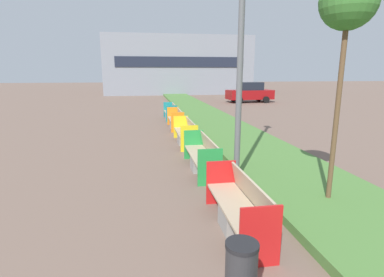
{
  "coord_description": "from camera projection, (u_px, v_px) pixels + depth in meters",
  "views": [
    {
      "loc": [
        -0.67,
        3.27,
        2.74
      ],
      "look_at": [
        0.9,
        12.81,
        0.6
      ],
      "focal_mm": 28.0,
      "sensor_mm": 36.0,
      "label": 1
    }
  ],
  "objects": [
    {
      "name": "planter_grass_strip",
      "position": [
        267.0,
        157.0,
        9.6
      ],
      "size": [
        2.8,
        120.0,
        0.18
      ],
      "color": "#4C7A38",
      "rests_on": "ground"
    },
    {
      "name": "bench_green_frame",
      "position": [
        202.0,
        158.0,
        8.49
      ],
      "size": [
        0.65,
        2.44,
        0.94
      ],
      "color": "gray",
      "rests_on": "ground"
    },
    {
      "name": "bench_teal_frame",
      "position": [
        171.0,
        113.0,
        17.72
      ],
      "size": [
        0.65,
        1.95,
        0.94
      ],
      "color": "gray",
      "rests_on": "ground"
    },
    {
      "name": "parked_car_distant",
      "position": [
        250.0,
        92.0,
        27.8
      ],
      "size": [
        4.33,
        2.09,
        1.86
      ],
      "rotation": [
        0.0,
        0.0,
        0.08
      ],
      "color": "maroon",
      "rests_on": "ground"
    },
    {
      "name": "building_backdrop",
      "position": [
        177.0,
        66.0,
        39.25
      ],
      "size": [
        18.39,
        7.32,
        7.19
      ],
      "color": "gray",
      "rests_on": "ground"
    },
    {
      "name": "bench_yellow_frame",
      "position": [
        186.0,
        134.0,
        11.65
      ],
      "size": [
        0.65,
        2.38,
        0.94
      ],
      "color": "gray",
      "rests_on": "ground"
    },
    {
      "name": "bench_red_frame",
      "position": [
        238.0,
        209.0,
        5.3
      ],
      "size": [
        0.65,
        2.23,
        0.94
      ],
      "color": "gray",
      "rests_on": "ground"
    },
    {
      "name": "sapling_tree_near",
      "position": [
        348.0,
        5.0,
        5.47
      ],
      "size": [
        1.04,
        1.04,
        4.54
      ],
      "color": "brown",
      "rests_on": "ground"
    },
    {
      "name": "bench_orange_frame",
      "position": [
        176.0,
        121.0,
        14.94
      ],
      "size": [
        0.65,
        2.16,
        0.94
      ],
      "color": "gray",
      "rests_on": "ground"
    }
  ]
}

